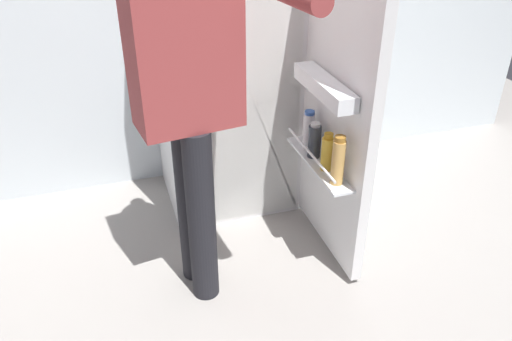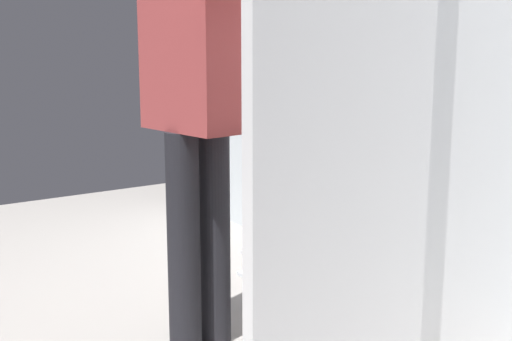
{
  "view_description": "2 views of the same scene",
  "coord_description": "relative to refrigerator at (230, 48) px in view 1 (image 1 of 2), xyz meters",
  "views": [
    {
      "loc": [
        -0.61,
        -1.95,
        1.68
      ],
      "look_at": [
        -0.03,
        -0.13,
        0.54
      ],
      "focal_mm": 35.59,
      "sensor_mm": 36.0,
      "label": 1
    },
    {
      "loc": [
        1.79,
        -1.34,
        1.15
      ],
      "look_at": [
        -0.03,
        -0.11,
        0.72
      ],
      "focal_mm": 47.73,
      "sensor_mm": 36.0,
      "label": 2
    }
  ],
  "objects": [
    {
      "name": "ground_plane",
      "position": [
        -0.03,
        -0.5,
        -0.9
      ],
      "size": [
        5.98,
        5.98,
        0.0
      ],
      "primitive_type": "plane",
      "color": "gray"
    },
    {
      "name": "refrigerator",
      "position": [
        0.0,
        0.0,
        0.0
      ],
      "size": [
        0.73,
        1.26,
        1.8
      ],
      "color": "white",
      "rests_on": "ground_plane"
    },
    {
      "name": "person",
      "position": [
        -0.34,
        -0.66,
        0.09
      ],
      "size": [
        0.59,
        0.67,
        1.65
      ],
      "color": "black",
      "rests_on": "ground_plane"
    }
  ]
}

